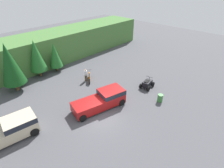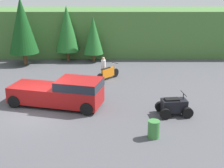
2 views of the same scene
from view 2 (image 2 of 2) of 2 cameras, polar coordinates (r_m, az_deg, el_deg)
The scene contains 10 objects.
ground_plane at distance 18.38m, azimuth -13.23°, elevation -5.30°, with size 80.00×80.00×0.00m, color #4C4C51.
hillside_backdrop at distance 33.00m, azimuth -7.28°, elevation 9.60°, with size 44.00×6.00×4.46m.
tree_left at distance 28.73m, azimuth -15.89°, elevation 10.25°, with size 2.60×2.60×5.91m.
tree_mid_left at distance 29.41m, azimuth -8.00°, elevation 9.98°, with size 2.24×2.24×5.08m.
tree_mid_right at distance 28.85m, azimuth -3.22°, elevation 8.84°, with size 1.82×1.82×4.13m.
pickup_truck_red at distance 18.83m, azimuth -8.74°, elevation -1.36°, with size 5.87×3.32×1.75m.
dirt_bike at distance 23.74m, azimuth -0.54°, elevation 1.94°, with size 1.69×1.94×1.17m.
quad_atv at distance 17.91m, azimuth 11.45°, elevation -4.07°, with size 2.01×1.46×1.28m.
rider_person at distance 23.91m, azimuth -1.36°, elevation 3.14°, with size 0.50×0.50×1.71m.
steel_barrel at distance 15.28m, azimuth 7.84°, elevation -8.21°, with size 0.58×0.58×0.88m.
Camera 2 is at (4.25, -16.33, 7.27)m, focal length 50.00 mm.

